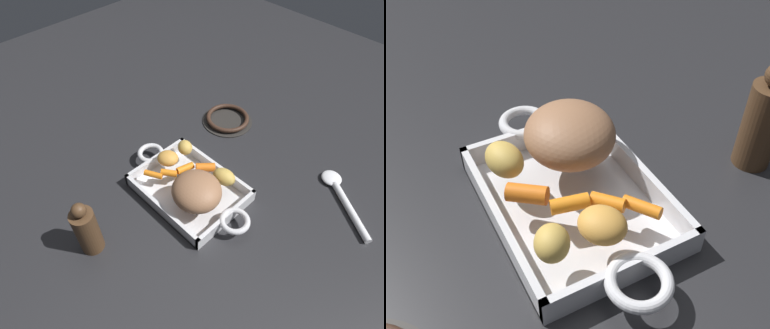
% 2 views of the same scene
% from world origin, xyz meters
% --- Properties ---
extents(ground_plane, '(2.31, 2.31, 0.00)m').
position_xyz_m(ground_plane, '(0.00, 0.00, 0.00)').
color(ground_plane, '#232326').
extents(roasting_dish, '(0.39, 0.21, 0.04)m').
position_xyz_m(roasting_dish, '(0.00, 0.00, 0.01)').
color(roasting_dish, silver).
rests_on(roasting_dish, ground_plane).
extents(pork_roast, '(0.16, 0.16, 0.07)m').
position_xyz_m(pork_roast, '(-0.05, 0.03, 0.08)').
color(pork_roast, '#946647').
rests_on(pork_roast, roasting_dish).
extents(baby_carrot_southeast, '(0.05, 0.06, 0.03)m').
position_xyz_m(baby_carrot_southeast, '(-0.00, -0.06, 0.05)').
color(baby_carrot_southeast, orange).
rests_on(baby_carrot_southeast, roasting_dish).
extents(baby_carrot_long, '(0.03, 0.05, 0.02)m').
position_xyz_m(baby_carrot_long, '(0.04, -0.02, 0.05)').
color(baby_carrot_long, orange).
rests_on(baby_carrot_long, roasting_dish).
extents(baby_carrot_short, '(0.05, 0.04, 0.02)m').
position_xyz_m(baby_carrot_short, '(0.08, 0.05, 0.05)').
color(baby_carrot_short, orange).
rests_on(baby_carrot_short, roasting_dish).
extents(baby_carrot_center_left, '(0.05, 0.04, 0.02)m').
position_xyz_m(baby_carrot_center_left, '(0.06, 0.02, 0.05)').
color(baby_carrot_center_left, orange).
rests_on(baby_carrot_center_left, roasting_dish).
extents(potato_halved, '(0.06, 0.06, 0.04)m').
position_xyz_m(potato_halved, '(0.09, -0.07, 0.06)').
color(potato_halved, gold).
rests_on(potato_halved, roasting_dish).
extents(potato_golden_small, '(0.07, 0.06, 0.04)m').
position_xyz_m(potato_golden_small, '(-0.06, -0.07, 0.06)').
color(potato_golden_small, gold).
rests_on(potato_golden_small, roasting_dish).
extents(potato_golden_large, '(0.08, 0.08, 0.04)m').
position_xyz_m(potato_golden_large, '(0.09, -0.01, 0.06)').
color(potato_golden_large, gold).
rests_on(potato_golden_large, roasting_dish).
extents(pepper_mill, '(0.05, 0.05, 0.16)m').
position_xyz_m(pepper_mill, '(0.04, 0.28, 0.07)').
color(pepper_mill, '#4C331E').
rests_on(pepper_mill, ground_plane).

